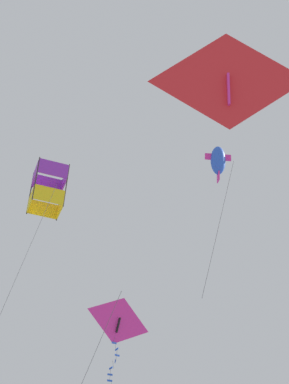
{
  "coord_description": "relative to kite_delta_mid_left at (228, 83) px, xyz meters",
  "views": [
    {
      "loc": [
        -0.34,
        -18.46,
        4.22
      ],
      "look_at": [
        -2.19,
        -0.73,
        20.52
      ],
      "focal_mm": 61.51,
      "sensor_mm": 36.0,
      "label": 1
    }
  ],
  "objects": [
    {
      "name": "kite_delta_mid_left",
      "position": [
        0.0,
        0.0,
        0.0
      ],
      "size": [
        3.34,
        1.53,
        1.85
      ],
      "rotation": [
        0.5,
        0.0,
        0.09
      ],
      "color": "red"
    },
    {
      "name": "kite_fish_upper_right",
      "position": [
        -0.17,
        6.24,
        3.11
      ],
      "size": [
        1.55,
        1.16,
        7.12
      ],
      "rotation": [
        0.34,
        0.0,
        0.2
      ],
      "color": "blue"
    },
    {
      "name": "kite_box_near_right",
      "position": [
        -7.7,
        9.14,
        4.98
      ],
      "size": [
        2.62,
        2.45,
        10.6
      ],
      "rotation": [
        0.2,
        0.0,
        0.44
      ],
      "color": "purple"
    },
    {
      "name": "kite_delta_highest",
      "position": [
        -4.16,
        7.81,
        -2.94
      ],
      "size": [
        3.77,
        3.46,
        8.49
      ],
      "rotation": [
        0.37,
        0.0,
        0.74
      ],
      "color": "#DB2D93"
    }
  ]
}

